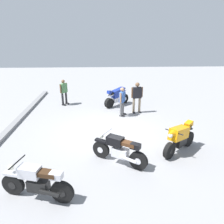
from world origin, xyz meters
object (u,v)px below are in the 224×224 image
object	(u,v)px
motorcycle_silver_cruiser	(37,182)
person_in_green_shirt	(64,91)
motorcycle_blue_sportbike	(117,96)
person_in_black_shirt	(137,96)
person_in_blue_shirt	(122,100)
motorcycle_black_cruiser	(119,150)
motorcycle_orange_sportbike	(180,137)

from	to	relation	value
motorcycle_silver_cruiser	person_in_green_shirt	xyz separation A→B (m)	(8.22, 0.61, 0.37)
motorcycle_blue_sportbike	person_in_black_shirt	world-z (taller)	person_in_black_shirt
person_in_blue_shirt	person_in_black_shirt	size ratio (longest dim) A/B	0.91
motorcycle_black_cruiser	person_in_blue_shirt	world-z (taller)	person_in_blue_shirt
motorcycle_black_cruiser	motorcycle_orange_sportbike	xyz separation A→B (m)	(0.68, -2.31, 0.07)
motorcycle_orange_sportbike	person_in_green_shirt	distance (m)	7.95
motorcycle_orange_sportbike	person_in_green_shirt	world-z (taller)	person_in_green_shirt
motorcycle_silver_cruiser	person_in_blue_shirt	distance (m)	6.78
person_in_blue_shirt	person_in_green_shirt	world-z (taller)	person_in_green_shirt
motorcycle_black_cruiser	motorcycle_orange_sportbike	distance (m)	2.41
motorcycle_orange_sportbike	person_in_black_shirt	distance (m)	4.44
motorcycle_orange_sportbike	motorcycle_black_cruiser	bearing A→B (deg)	-25.28
motorcycle_orange_sportbike	person_in_green_shirt	xyz separation A→B (m)	(5.97, 5.24, 0.30)
person_in_blue_shirt	person_in_green_shirt	size ratio (longest dim) A/B	0.99
person_in_blue_shirt	person_in_green_shirt	distance (m)	4.01
person_in_blue_shirt	motorcycle_black_cruiser	bearing A→B (deg)	-73.35
motorcycle_blue_sportbike	motorcycle_silver_cruiser	world-z (taller)	motorcycle_blue_sportbike
motorcycle_orange_sportbike	person_in_blue_shirt	bearing A→B (deg)	-106.80
motorcycle_orange_sportbike	motorcycle_blue_sportbike	bearing A→B (deg)	-112.72
motorcycle_black_cruiser	motorcycle_blue_sportbike	world-z (taller)	motorcycle_blue_sportbike
motorcycle_black_cruiser	motorcycle_silver_cruiser	xyz separation A→B (m)	(-1.58, 2.32, 0.00)
motorcycle_blue_sportbike	person_in_black_shirt	bearing A→B (deg)	-95.40
person_in_black_shirt	motorcycle_silver_cruiser	bearing A→B (deg)	-38.95
motorcycle_silver_cruiser	person_in_green_shirt	world-z (taller)	person_in_green_shirt
motorcycle_black_cruiser	person_in_black_shirt	bearing A→B (deg)	-72.70
motorcycle_silver_cruiser	person_in_blue_shirt	world-z (taller)	person_in_blue_shirt
motorcycle_black_cruiser	person_in_green_shirt	bearing A→B (deg)	-33.62
motorcycle_black_cruiser	person_in_green_shirt	world-z (taller)	person_in_green_shirt
person_in_blue_shirt	person_in_green_shirt	bearing A→B (deg)	171.89
motorcycle_black_cruiser	person_in_green_shirt	distance (m)	7.27
person_in_green_shirt	person_in_black_shirt	world-z (taller)	person_in_black_shirt
motorcycle_silver_cruiser	motorcycle_black_cruiser	bearing A→B (deg)	-131.01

